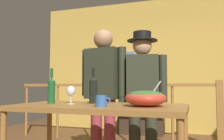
{
  "coord_description": "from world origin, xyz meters",
  "views": [
    {
      "loc": [
        0.57,
        -2.7,
        0.98
      ],
      "look_at": [
        -0.22,
        -0.39,
        1.13
      ],
      "focal_mm": 39.25,
      "sensor_mm": 36.0,
      "label": 1
    }
  ],
  "objects_px": {
    "framed_picture": "(123,61)",
    "wine_bottle_green": "(51,90)",
    "flat_screen_tv": "(141,98)",
    "person_standing_right": "(143,91)",
    "salad_bowl": "(146,97)",
    "mug_blue": "(101,101)",
    "tv_console": "(141,122)",
    "serving_table": "(98,115)",
    "person_standing_left": "(103,86)",
    "wine_bottle_dark": "(93,89)",
    "wine_glass": "(71,92)",
    "stair_railing": "(141,103)"
  },
  "relations": [
    {
      "from": "wine_bottle_green",
      "to": "mug_blue",
      "type": "bearing_deg",
      "value": -15.78
    },
    {
      "from": "tv_console",
      "to": "person_standing_left",
      "type": "relative_size",
      "value": 0.55
    },
    {
      "from": "flat_screen_tv",
      "to": "person_standing_right",
      "type": "bearing_deg",
      "value": -77.44
    },
    {
      "from": "wine_bottle_green",
      "to": "person_standing_left",
      "type": "xyz_separation_m",
      "value": [
        0.23,
        0.72,
        0.03
      ]
    },
    {
      "from": "serving_table",
      "to": "wine_glass",
      "type": "bearing_deg",
      "value": 174.44
    },
    {
      "from": "serving_table",
      "to": "wine_bottle_dark",
      "type": "distance_m",
      "value": 0.28
    },
    {
      "from": "framed_picture",
      "to": "tv_console",
      "type": "distance_m",
      "value": 1.41
    },
    {
      "from": "wine_bottle_dark",
      "to": "wine_bottle_green",
      "type": "bearing_deg",
      "value": -158.55
    },
    {
      "from": "wine_bottle_dark",
      "to": "wine_glass",
      "type": "bearing_deg",
      "value": -143.16
    },
    {
      "from": "flat_screen_tv",
      "to": "wine_bottle_dark",
      "type": "xyz_separation_m",
      "value": [
        0.16,
        -2.85,
        0.22
      ]
    },
    {
      "from": "wine_bottle_green",
      "to": "wine_bottle_dark",
      "type": "distance_m",
      "value": 0.38
    },
    {
      "from": "person_standing_right",
      "to": "flat_screen_tv",
      "type": "bearing_deg",
      "value": -88.79
    },
    {
      "from": "salad_bowl",
      "to": "person_standing_left",
      "type": "height_order",
      "value": "person_standing_left"
    },
    {
      "from": "flat_screen_tv",
      "to": "framed_picture",
      "type": "bearing_deg",
      "value": 145.25
    },
    {
      "from": "flat_screen_tv",
      "to": "person_standing_right",
      "type": "height_order",
      "value": "person_standing_right"
    },
    {
      "from": "framed_picture",
      "to": "person_standing_left",
      "type": "distance_m",
      "value": 2.7
    },
    {
      "from": "flat_screen_tv",
      "to": "wine_bottle_green",
      "type": "relative_size",
      "value": 2.01
    },
    {
      "from": "salad_bowl",
      "to": "wine_bottle_green",
      "type": "bearing_deg",
      "value": 178.73
    },
    {
      "from": "serving_table",
      "to": "wine_glass",
      "type": "xyz_separation_m",
      "value": [
        -0.28,
        0.03,
        0.19
      ]
    },
    {
      "from": "person_standing_left",
      "to": "wine_glass",
      "type": "bearing_deg",
      "value": 97.93
    },
    {
      "from": "framed_picture",
      "to": "wine_bottle_dark",
      "type": "distance_m",
      "value": 3.28
    },
    {
      "from": "flat_screen_tv",
      "to": "wine_bottle_green",
      "type": "bearing_deg",
      "value": -93.72
    },
    {
      "from": "framed_picture",
      "to": "mug_blue",
      "type": "bearing_deg",
      "value": -76.68
    },
    {
      "from": "salad_bowl",
      "to": "mug_blue",
      "type": "xyz_separation_m",
      "value": [
        -0.32,
        -0.14,
        -0.03
      ]
    },
    {
      "from": "wine_glass",
      "to": "flat_screen_tv",
      "type": "bearing_deg",
      "value": 89.95
    },
    {
      "from": "tv_console",
      "to": "salad_bowl",
      "type": "xyz_separation_m",
      "value": [
        0.68,
        -3.04,
        0.66
      ]
    },
    {
      "from": "framed_picture",
      "to": "tv_console",
      "type": "bearing_deg",
      "value": -32.02
    },
    {
      "from": "flat_screen_tv",
      "to": "salad_bowl",
      "type": "bearing_deg",
      "value": -77.25
    },
    {
      "from": "serving_table",
      "to": "framed_picture",
      "type": "bearing_deg",
      "value": 102.5
    },
    {
      "from": "tv_console",
      "to": "wine_bottle_dark",
      "type": "xyz_separation_m",
      "value": [
        0.16,
        -2.88,
        0.72
      ]
    },
    {
      "from": "framed_picture",
      "to": "wine_bottle_green",
      "type": "distance_m",
      "value": 3.37
    },
    {
      "from": "mug_blue",
      "to": "wine_bottle_dark",
      "type": "bearing_deg",
      "value": 123.31
    },
    {
      "from": "mug_blue",
      "to": "person_standing_right",
      "type": "height_order",
      "value": "person_standing_right"
    },
    {
      "from": "serving_table",
      "to": "person_standing_left",
      "type": "xyz_separation_m",
      "value": [
        -0.23,
        0.73,
        0.24
      ]
    },
    {
      "from": "wine_glass",
      "to": "mug_blue",
      "type": "relative_size",
      "value": 1.31
    },
    {
      "from": "wine_bottle_green",
      "to": "person_standing_left",
      "type": "distance_m",
      "value": 0.76
    },
    {
      "from": "salad_bowl",
      "to": "framed_picture",
      "type": "bearing_deg",
      "value": 108.97
    },
    {
      "from": "serving_table",
      "to": "mug_blue",
      "type": "height_order",
      "value": "mug_blue"
    },
    {
      "from": "tv_console",
      "to": "serving_table",
      "type": "height_order",
      "value": "serving_table"
    },
    {
      "from": "framed_picture",
      "to": "wine_bottle_dark",
      "type": "xyz_separation_m",
      "value": [
        0.63,
        -3.17,
        -0.58
      ]
    },
    {
      "from": "wine_bottle_dark",
      "to": "mug_blue",
      "type": "height_order",
      "value": "wine_bottle_dark"
    },
    {
      "from": "framed_picture",
      "to": "mug_blue",
      "type": "relative_size",
      "value": 4.28
    },
    {
      "from": "serving_table",
      "to": "mug_blue",
      "type": "xyz_separation_m",
      "value": [
        0.08,
        -0.15,
        0.13
      ]
    },
    {
      "from": "serving_table",
      "to": "person_standing_right",
      "type": "bearing_deg",
      "value": 72.32
    },
    {
      "from": "wine_bottle_dark",
      "to": "person_standing_right",
      "type": "distance_m",
      "value": 0.67
    },
    {
      "from": "framed_picture",
      "to": "flat_screen_tv",
      "type": "distance_m",
      "value": 0.98
    },
    {
      "from": "serving_table",
      "to": "person_standing_right",
      "type": "height_order",
      "value": "person_standing_right"
    },
    {
      "from": "salad_bowl",
      "to": "tv_console",
      "type": "bearing_deg",
      "value": 102.63
    },
    {
      "from": "stair_railing",
      "to": "tv_console",
      "type": "distance_m",
      "value": 1.01
    },
    {
      "from": "serving_table",
      "to": "wine_glass",
      "type": "distance_m",
      "value": 0.34
    }
  ]
}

